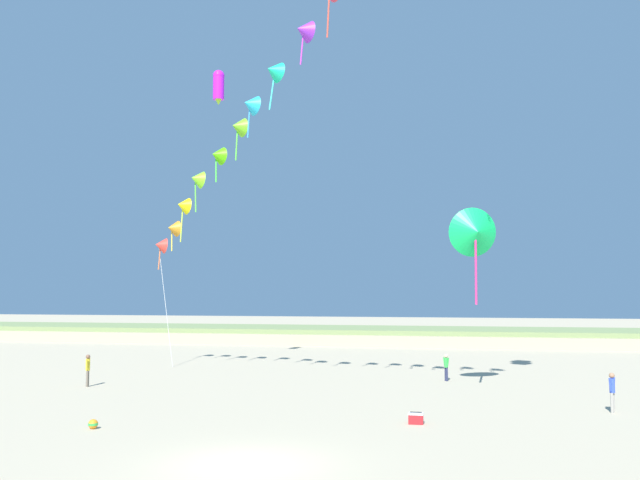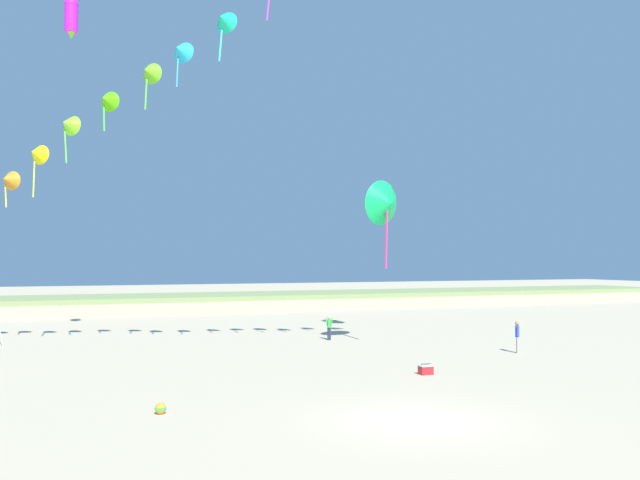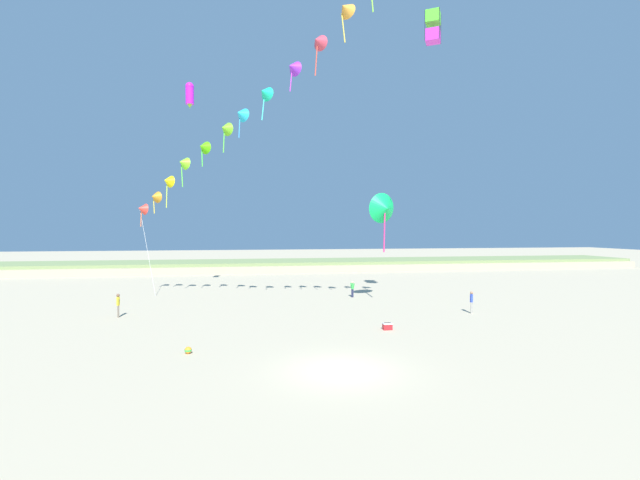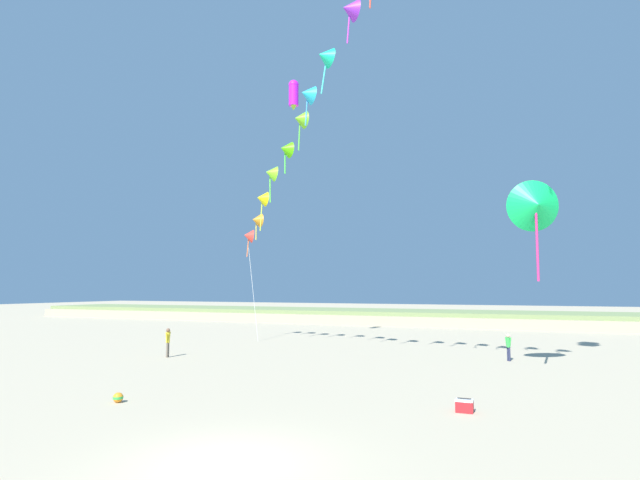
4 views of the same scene
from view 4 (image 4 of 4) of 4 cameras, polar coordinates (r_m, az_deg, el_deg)
ground_plane at (r=13.00m, az=-10.66°, el=-23.91°), size 240.00×240.00×0.00m
dune_ridge at (r=60.06m, az=16.29°, el=-8.55°), size 120.00×12.05×1.49m
person_near_left at (r=31.90m, az=-16.99°, el=-10.93°), size 0.24×0.60×1.72m
person_mid_center at (r=30.93m, az=20.73°, el=-11.19°), size 0.39×0.47×1.53m
kite_banner_string at (r=29.37m, az=-0.15°, el=18.68°), size 22.66×22.14×24.70m
large_kite_low_lead at (r=40.18m, az=-3.04°, el=16.34°), size 1.04×1.04×2.42m
large_kite_mid_trail at (r=26.56m, az=23.41°, el=3.65°), size 2.74×1.78×5.01m
beach_cooler at (r=18.18m, az=16.19°, el=-17.73°), size 0.58×0.41×0.46m
beach_ball at (r=20.27m, az=-22.08°, el=-16.34°), size 0.36×0.36×0.36m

